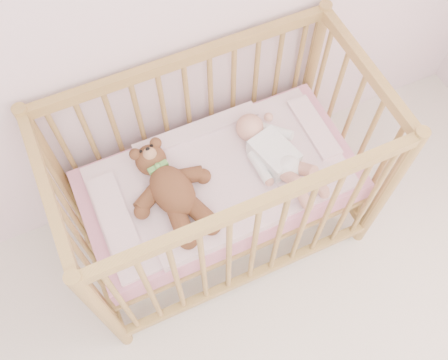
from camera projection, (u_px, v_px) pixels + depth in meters
crib at (219, 184)px, 2.25m from camera, size 1.36×0.76×1.00m
mattress at (219, 185)px, 2.26m from camera, size 1.22×0.62×0.13m
blanket at (219, 177)px, 2.20m from camera, size 1.10×0.58×0.06m
baby at (274, 152)px, 2.17m from camera, size 0.40×0.61×0.13m
teddy_bear at (173, 191)px, 2.07m from camera, size 0.46×0.59×0.15m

